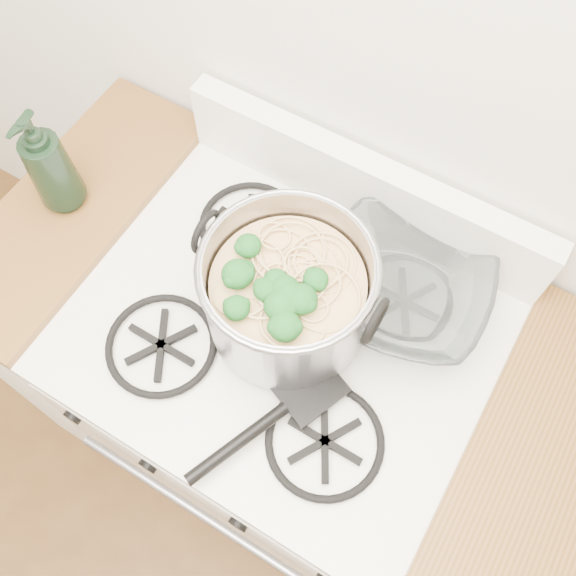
# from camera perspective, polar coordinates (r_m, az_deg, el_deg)

# --- Properties ---
(gas_range) EXTENTS (0.76, 0.66, 0.92)m
(gas_range) POSITION_cam_1_polar(r_m,az_deg,el_deg) (1.63, -0.32, -10.02)
(gas_range) COLOR white
(gas_range) RESTS_ON ground
(counter_left) EXTENTS (0.25, 0.65, 0.92)m
(counter_left) POSITION_cam_1_polar(r_m,az_deg,el_deg) (1.76, -14.53, -1.24)
(counter_left) COLOR silver
(counter_left) RESTS_ON ground
(stock_pot) EXTENTS (0.33, 0.30, 0.20)m
(stock_pot) POSITION_cam_1_polar(r_m,az_deg,el_deg) (1.09, -0.00, -0.54)
(stock_pot) COLOR #96959D
(stock_pot) RESTS_ON gas_range
(spatula) EXTENTS (0.38, 0.40, 0.02)m
(spatula) POSITION_cam_1_polar(r_m,az_deg,el_deg) (1.11, 2.06, -8.90)
(spatula) COLOR black
(spatula) RESTS_ON gas_range
(glass_bowl) EXTENTS (0.14, 0.14, 0.03)m
(glass_bowl) POSITION_cam_1_polar(r_m,az_deg,el_deg) (1.20, 10.15, -0.20)
(glass_bowl) COLOR white
(glass_bowl) RESTS_ON gas_range
(bottle) EXTENTS (0.10, 0.10, 0.24)m
(bottle) POSITION_cam_1_polar(r_m,az_deg,el_deg) (1.29, -20.63, 10.47)
(bottle) COLOR black
(bottle) RESTS_ON counter_left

